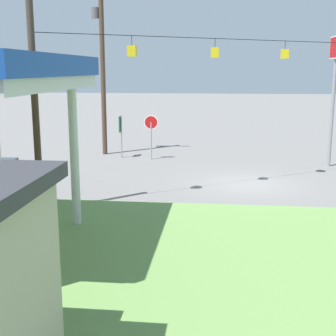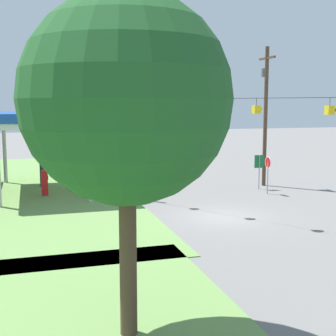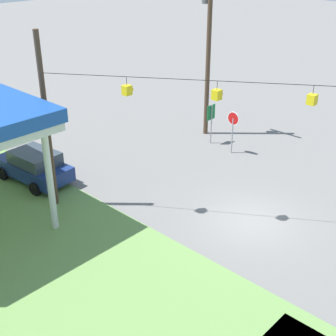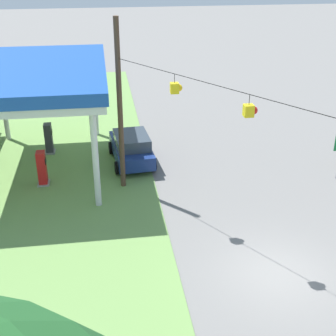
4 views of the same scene
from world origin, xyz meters
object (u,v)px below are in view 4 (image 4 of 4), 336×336
gas_station_canopy (36,77)px  fuel_pump_near (42,169)px  car_at_pumps_front (131,147)px  fuel_pump_far (49,139)px

gas_station_canopy → fuel_pump_near: (-1.95, -0.00, -4.04)m
gas_station_canopy → car_at_pumps_front: (0.03, -4.47, -4.00)m
fuel_pump_near → car_at_pumps_front: size_ratio=0.39×
gas_station_canopy → fuel_pump_near: bearing=-180.0°
fuel_pump_far → car_at_pumps_front: (-1.92, -4.47, 0.04)m
fuel_pump_near → fuel_pump_far: size_ratio=1.00×
fuel_pump_far → car_at_pumps_front: size_ratio=0.39×
fuel_pump_far → gas_station_canopy: bearing=180.0°
fuel_pump_near → fuel_pump_far: same height
fuel_pump_far → fuel_pump_near: bearing=180.0°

